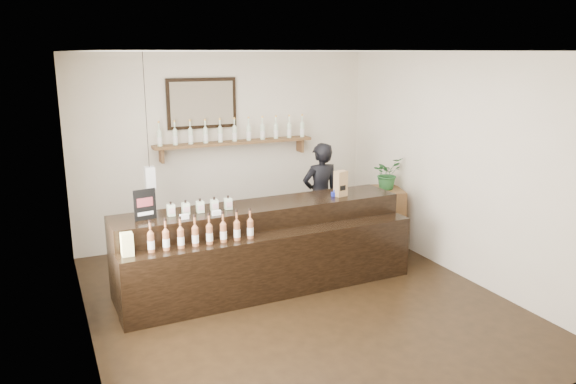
{
  "coord_description": "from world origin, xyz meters",
  "views": [
    {
      "loc": [
        -2.55,
        -5.42,
        2.79
      ],
      "look_at": [
        0.21,
        0.7,
        1.12
      ],
      "focal_mm": 35.0,
      "sensor_mm": 36.0,
      "label": 1
    }
  ],
  "objects": [
    {
      "name": "side_cabinet",
      "position": [
        2.0,
        1.2,
        0.43
      ],
      "size": [
        0.59,
        0.7,
        0.87
      ],
      "color": "brown",
      "rests_on": "ground"
    },
    {
      "name": "counter",
      "position": [
        -0.16,
        0.57,
        0.47
      ],
      "size": [
        3.59,
        1.06,
        1.17
      ],
      "color": "black",
      "rests_on": "ground"
    },
    {
      "name": "promo_sign",
      "position": [
        -1.55,
        0.62,
        1.17
      ],
      "size": [
        0.25,
        0.06,
        0.34
      ],
      "color": "black",
      "rests_on": "counter"
    },
    {
      "name": "back_wall_decor",
      "position": [
        -0.15,
        2.37,
        1.76
      ],
      "size": [
        2.66,
        0.96,
        1.69
      ],
      "color": "brown",
      "rests_on": "ground"
    },
    {
      "name": "paper_bag",
      "position": [
        0.93,
        0.66,
        1.16
      ],
      "size": [
        0.17,
        0.14,
        0.33
      ],
      "color": "olive",
      "rests_on": "counter"
    },
    {
      "name": "ground",
      "position": [
        0.0,
        0.0,
        0.0
      ],
      "size": [
        5.0,
        5.0,
        0.0
      ],
      "primitive_type": "plane",
      "color": "black",
      "rests_on": "ground"
    },
    {
      "name": "shopkeeper",
      "position": [
        1.1,
        1.55,
        0.88
      ],
      "size": [
        0.64,
        0.42,
        1.75
      ],
      "primitive_type": "imported",
      "rotation": [
        0.0,
        0.0,
        3.15
      ],
      "color": "black",
      "rests_on": "ground"
    },
    {
      "name": "room_shell",
      "position": [
        0.0,
        0.0,
        1.7
      ],
      "size": [
        5.0,
        5.0,
        5.0
      ],
      "color": "beige",
      "rests_on": "ground"
    },
    {
      "name": "potted_plant",
      "position": [
        2.0,
        1.2,
        1.1
      ],
      "size": [
        0.5,
        0.47,
        0.46
      ],
      "primitive_type": "imported",
      "rotation": [
        0.0,
        0.0,
        0.32
      ],
      "color": "#235928",
      "rests_on": "side_cabinet"
    },
    {
      "name": "tape_dispenser",
      "position": [
        0.87,
        0.68,
        1.04
      ],
      "size": [
        0.12,
        0.05,
        0.1
      ],
      "color": "#1723A7",
      "rests_on": "counter"
    }
  ]
}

